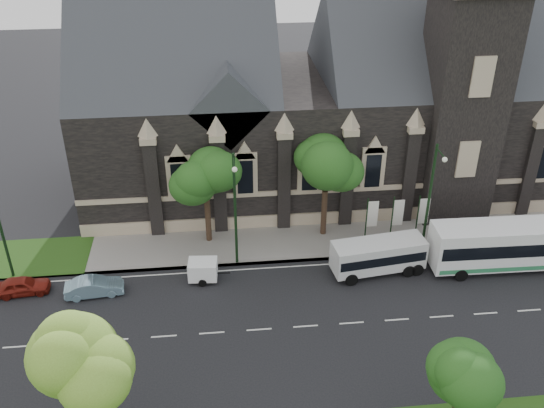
{
  "coord_description": "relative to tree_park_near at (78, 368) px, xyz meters",
  "views": [
    {
      "loc": [
        -5.19,
        -28.93,
        26.15
      ],
      "look_at": [
        -1.54,
        6.0,
        5.7
      ],
      "focal_mm": 39.68,
      "sensor_mm": 36.0,
      "label": 1
    }
  ],
  "objects": [
    {
      "name": "museum",
      "position": [
        16.89,
        27.55,
        1.75
      ],
      "size": [
        40.0,
        17.7,
        29.9
      ],
      "color": "black",
      "rests_on": "ground"
    },
    {
      "name": "box_trailer",
      "position": [
        5.29,
        14.37,
        -5.53
      ],
      "size": [
        2.96,
        1.74,
        1.55
      ],
      "rotation": [
        0.0,
        0.0,
        -0.08
      ],
      "color": "white",
      "rests_on": "ground"
    },
    {
      "name": "banner_flag_left",
      "position": [
        18.06,
        17.77,
        -4.03
      ],
      "size": [
        0.9,
        0.1,
        4.0
      ],
      "color": "black",
      "rests_on": "ground"
    },
    {
      "name": "car_far_red",
      "position": [
        -7.04,
        14.13,
        -5.79
      ],
      "size": [
        3.78,
        1.79,
        1.25
      ],
      "primitive_type": "imported",
      "rotation": [
        0.0,
        0.0,
        1.66
      ],
      "color": "maroon",
      "rests_on": "ground"
    },
    {
      "name": "street_lamp_mid",
      "position": [
        7.77,
        15.86,
        -1.3
      ],
      "size": [
        0.36,
        1.88,
        9.0
      ],
      "color": "black",
      "rests_on": "ground"
    },
    {
      "name": "shuttle_bus",
      "position": [
        17.8,
        14.02,
        -4.93
      ],
      "size": [
        6.86,
        3.11,
        2.56
      ],
      "rotation": [
        0.0,
        0.0,
        0.13
      ],
      "color": "silver",
      "rests_on": "ground"
    },
    {
      "name": "sidewalk",
      "position": [
        11.77,
        18.27,
        -6.34
      ],
      "size": [
        80.0,
        5.0,
        0.15
      ],
      "primitive_type": "cube",
      "color": "gray",
      "rests_on": "ground"
    },
    {
      "name": "sedan",
      "position": [
        -2.12,
        13.48,
        -5.77
      ],
      "size": [
        4.04,
        1.77,
        1.29
      ],
      "primitive_type": "imported",
      "rotation": [
        0.0,
        0.0,
        1.68
      ],
      "color": "#7FA4B7",
      "rests_on": "ground"
    },
    {
      "name": "tree_park_east",
      "position": [
        17.95,
        -0.55,
        -1.8
      ],
      "size": [
        3.4,
        3.4,
        6.28
      ],
      "color": "black",
      "rests_on": "ground"
    },
    {
      "name": "street_lamp_near",
      "position": [
        21.77,
        15.86,
        -1.3
      ],
      "size": [
        0.36,
        1.88,
        9.0
      ],
      "color": "black",
      "rests_on": "ground"
    },
    {
      "name": "banner_flag_right",
      "position": [
        22.06,
        17.77,
        -4.03
      ],
      "size": [
        0.9,
        0.1,
        4.0
      ],
      "color": "black",
      "rests_on": "ground"
    },
    {
      "name": "tree_walk_right",
      "position": [
        14.98,
        19.48,
        -0.6
      ],
      "size": [
        4.08,
        4.08,
        7.8
      ],
      "color": "black",
      "rests_on": "ground"
    },
    {
      "name": "tour_coach",
      "position": [
        27.79,
        13.59,
        -4.45
      ],
      "size": [
        12.42,
        3.05,
        3.61
      ],
      "rotation": [
        0.0,
        0.0,
        -0.02
      ],
      "color": "white",
      "rests_on": "ground"
    },
    {
      "name": "tree_park_near",
      "position": [
        0.0,
        0.0,
        0.0
      ],
      "size": [
        4.42,
        4.42,
        8.56
      ],
      "color": "black",
      "rests_on": "ground"
    },
    {
      "name": "tree_walk_left",
      "position": [
        5.97,
        19.47,
        -0.68
      ],
      "size": [
        3.91,
        3.91,
        7.64
      ],
      "color": "black",
      "rests_on": "ground"
    },
    {
      "name": "banner_flag_center",
      "position": [
        20.06,
        17.77,
        -4.03
      ],
      "size": [
        0.9,
        0.1,
        4.0
      ],
      "color": "black",
      "rests_on": "ground"
    },
    {
      "name": "ground",
      "position": [
        11.77,
        8.77,
        -6.42
      ],
      "size": [
        160.0,
        160.0,
        0.0
      ],
      "primitive_type": "plane",
      "color": "black",
      "rests_on": "ground"
    }
  ]
}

